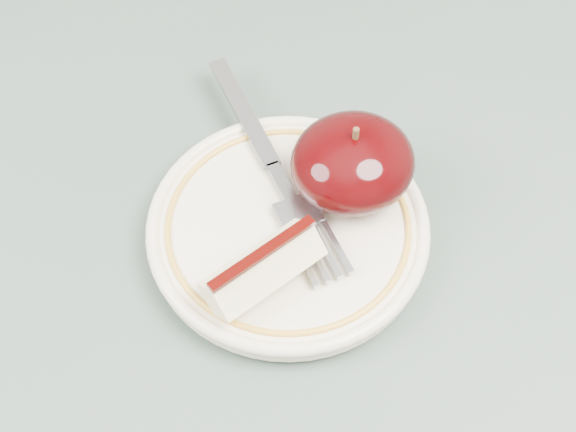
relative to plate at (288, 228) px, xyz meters
name	(u,v)px	position (x,y,z in m)	size (l,w,h in m)	color
plate	(288,228)	(0.00, 0.00, 0.00)	(0.18, 0.18, 0.02)	beige
apple_half	(353,163)	(0.05, 0.01, 0.03)	(0.08, 0.08, 0.06)	black
apple_wedge	(263,268)	(-0.03, -0.03, 0.02)	(0.08, 0.05, 0.04)	#F3E6B3
fork	(273,167)	(0.01, 0.04, 0.01)	(0.03, 0.20, 0.00)	gray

